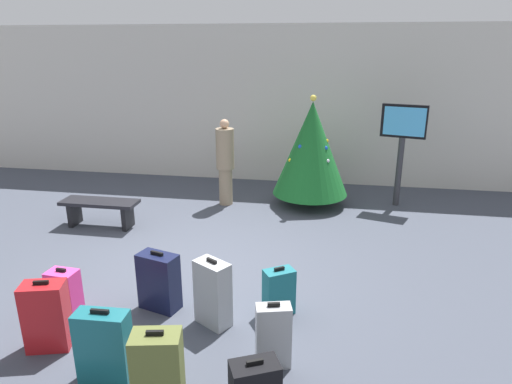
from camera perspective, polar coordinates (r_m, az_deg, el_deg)
The scene contains 14 objects.
ground_plane at distance 6.50m, azimuth -7.83°, elevation -10.16°, with size 16.00×16.00×0.00m, color #424754.
back_wall at distance 10.51m, azimuth -0.35°, elevation 11.01°, with size 16.00×0.20×3.53m, color beige.
holiday_tree at distance 8.82m, azimuth 7.05°, elevation 5.50°, with size 1.48×1.48×2.19m.
flight_info_kiosk at distance 9.14m, azimuth 18.14°, elevation 6.75°, with size 0.84×0.31×2.01m.
waiting_bench at distance 8.35m, azimuth -19.23°, elevation -1.86°, with size 1.35×0.44×0.48m.
traveller_0 at distance 8.89m, azimuth -3.94°, elevation 4.02°, with size 0.44×0.44×1.72m.
suitcase_1 at distance 5.22m, azimuth -5.52°, elevation -12.72°, with size 0.47×0.41×0.82m.
suitcase_2 at distance 5.63m, azimuth -12.24°, elevation -11.07°, with size 0.53×0.38×0.75m.
suitcase_3 at distance 5.94m, azimuth -23.22°, elevation -11.54°, with size 0.37×0.26×0.57m.
suitcase_4 at distance 4.64m, azimuth 2.22°, elevation -17.82°, with size 0.38×0.26×0.71m.
suitcase_5 at distance 4.19m, azimuth -12.33°, elevation -21.76°, with size 0.46×0.35×0.84m.
suitcase_6 at distance 5.32m, azimuth -25.10°, elevation -14.11°, with size 0.49×0.37×0.79m.
suitcase_7 at distance 4.67m, azimuth -18.76°, elevation -18.19°, with size 0.51×0.24×0.77m.
suitcase_8 at distance 5.45m, azimuth 2.93°, elevation -12.54°, with size 0.41×0.36×0.60m.
Camera 1 is at (1.81, -5.44, 3.06)m, focal length 31.44 mm.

